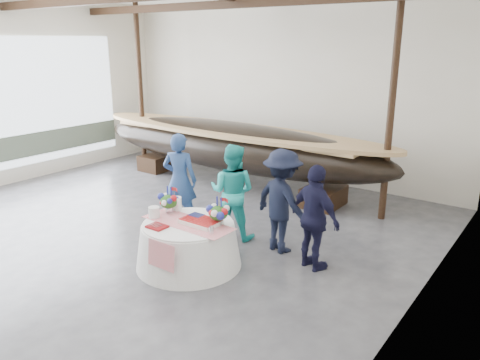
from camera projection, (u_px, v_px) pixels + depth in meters
The scene contains 11 objects.
floor at pixel (98, 248), 8.20m from camera, with size 10.00×12.00×0.01m, color #3D3D42.
wall_back at pixel (280, 90), 12.20m from camera, with size 10.00×0.02×4.50m, color silver.
wall_right at pixel (393, 169), 4.73m from camera, with size 0.02×12.00×4.50m, color silver.
pavilion_structure at pixel (115, 8), 7.64m from camera, with size 9.80×11.76×4.50m.
longboat_display at pixel (231, 146), 11.48m from camera, with size 8.52×1.70×1.60m.
banquet_table at pixel (189, 244), 7.49m from camera, with size 1.69×1.69×0.73m.
tabletop_items at pixel (190, 211), 7.49m from camera, with size 1.58×0.95×0.40m.
guest_woman_blue at pixel (180, 180), 8.99m from camera, with size 0.67×0.44×1.84m, color navy.
guest_woman_teal at pixel (232, 192), 8.44m from camera, with size 0.85×0.66×1.75m, color #20A9A4.
guest_man_left at pixel (282, 201), 7.88m from camera, with size 1.16×0.67×1.79m, color black.
guest_man_right at pixel (315, 218), 7.25m from camera, with size 1.00×0.42×1.70m, color black.
Camera 1 is at (6.44, -4.60, 3.50)m, focal length 35.00 mm.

